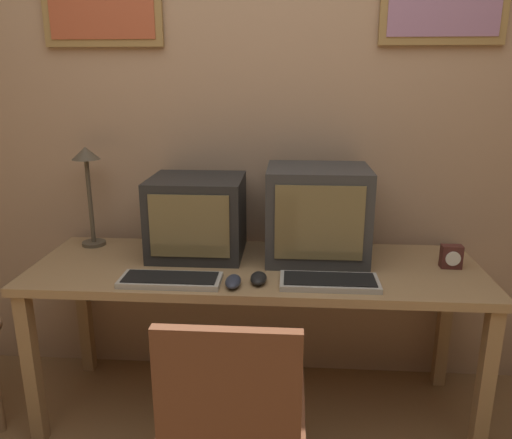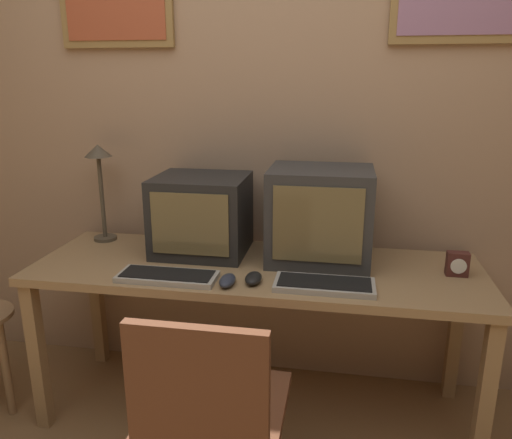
{
  "view_description": "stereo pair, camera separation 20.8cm",
  "coord_description": "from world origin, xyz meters",
  "views": [
    {
      "loc": [
        0.14,
        -0.87,
        1.5
      ],
      "look_at": [
        0.0,
        1.13,
        0.92
      ],
      "focal_mm": 35.0,
      "sensor_mm": 36.0,
      "label": 1
    },
    {
      "loc": [
        0.35,
        -0.84,
        1.5
      ],
      "look_at": [
        0.0,
        1.13,
        0.92
      ],
      "focal_mm": 35.0,
      "sensor_mm": 36.0,
      "label": 2
    }
  ],
  "objects": [
    {
      "name": "wall_back",
      "position": [
        0.0,
        1.51,
        1.31
      ],
      "size": [
        8.0,
        0.08,
        2.6
      ],
      "color": "tan",
      "rests_on": "ground_plane"
    },
    {
      "name": "mouse_far_corner",
      "position": [
        0.02,
        0.94,
        0.74
      ],
      "size": [
        0.06,
        0.11,
        0.04
      ],
      "color": "black",
      "rests_on": "desk"
    },
    {
      "name": "mouse_near_keyboard",
      "position": [
        -0.07,
        0.9,
        0.74
      ],
      "size": [
        0.06,
        0.12,
        0.04
      ],
      "color": "#282D3D",
      "rests_on": "desk"
    },
    {
      "name": "desk_lamp",
      "position": [
        -0.79,
        1.34,
        1.07
      ],
      "size": [
        0.13,
        0.13,
        0.47
      ],
      "color": "#4C4233",
      "rests_on": "desk"
    },
    {
      "name": "keyboard_side",
      "position": [
        0.3,
        0.94,
        0.73
      ],
      "size": [
        0.38,
        0.17,
        0.03
      ],
      "color": "#A8A399",
      "rests_on": "desk"
    },
    {
      "name": "monitor_left",
      "position": [
        -0.27,
        1.26,
        0.9
      ],
      "size": [
        0.41,
        0.37,
        0.35
      ],
      "color": "black",
      "rests_on": "desk"
    },
    {
      "name": "desk_clock",
      "position": [
        0.82,
        1.16,
        0.77
      ],
      "size": [
        0.09,
        0.05,
        0.1
      ],
      "color": "#4C231E",
      "rests_on": "desk"
    },
    {
      "name": "desk",
      "position": [
        0.0,
        1.13,
        0.64
      ],
      "size": [
        1.91,
        0.64,
        0.72
      ],
      "color": "#99754C",
      "rests_on": "ground_plane"
    },
    {
      "name": "monitor_right",
      "position": [
        0.26,
        1.24,
        0.92
      ],
      "size": [
        0.44,
        0.36,
        0.41
      ],
      "color": "#333333",
      "rests_on": "desk"
    },
    {
      "name": "keyboard_main",
      "position": [
        -0.32,
        0.91,
        0.73
      ],
      "size": [
        0.4,
        0.15,
        0.03
      ],
      "color": "#A8A399",
      "rests_on": "desk"
    }
  ]
}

